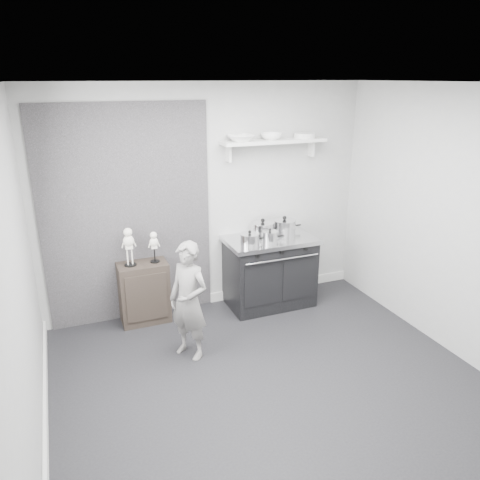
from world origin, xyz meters
The scene contains 15 objects.
ground centered at (0.00, 0.00, 0.00)m, with size 4.00×4.00×0.00m, color black.
room_shell centered at (-0.09, 0.15, 1.64)m, with size 4.02×3.62×2.71m.
wall_shelf centered at (0.80, 1.68, 2.01)m, with size 1.30×0.26×0.24m.
stove centered at (0.69, 1.48, 0.45)m, with size 1.10×0.69×0.88m.
side_cabinet centered at (-0.86, 1.61, 0.36)m, with size 0.56×0.33×0.73m, color black.
child centered at (-0.57, 0.72, 0.62)m, with size 0.45×0.30×1.24m, color slate.
pot_front_left centered at (0.36, 1.35, 0.95)m, with size 0.32×0.23×0.17m.
pot_back_left centered at (0.63, 1.58, 0.97)m, with size 0.37×0.29×0.22m.
pot_back_right centered at (0.93, 1.59, 0.97)m, with size 0.38×0.29×0.22m.
pot_front_center centered at (0.61, 1.34, 0.96)m, with size 0.28×0.19×0.17m.
skeleton_full centered at (-0.99, 1.61, 0.98)m, with size 0.14×0.09×0.51m, color white, non-canonical shape.
skeleton_torso centered at (-0.71, 1.61, 0.94)m, with size 0.12×0.08×0.42m, color white, non-canonical shape.
bowl_large centered at (0.37, 1.67, 2.08)m, with size 0.30×0.30×0.07m, color white.
bowl_small centered at (0.76, 1.67, 2.08)m, with size 0.25×0.25×0.08m, color white.
plate_stack centered at (1.21, 1.67, 2.07)m, with size 0.26×0.26×0.06m, color silver.
Camera 1 is at (-1.65, -3.39, 2.74)m, focal length 35.00 mm.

